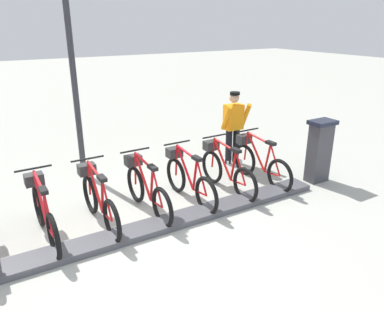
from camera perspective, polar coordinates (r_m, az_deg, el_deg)
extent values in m
plane|color=#A6A79B|center=(6.01, -6.33, -11.29)|extent=(60.00, 60.00, 0.00)
cube|color=#47474C|center=(5.98, -6.35, -10.88)|extent=(0.44, 6.60, 0.10)
cube|color=#38383D|center=(7.92, 18.92, 0.42)|extent=(0.28, 0.44, 1.20)
cube|color=#194C8C|center=(7.90, 18.39, 3.13)|extent=(0.03, 0.30, 0.40)
cube|color=black|center=(7.74, 19.45, 4.89)|extent=(0.36, 0.52, 0.08)
torus|color=black|center=(7.26, 13.33, -3.01)|extent=(0.67, 0.08, 0.67)
torus|color=black|center=(7.97, 8.07, -0.54)|extent=(0.67, 0.08, 0.67)
cylinder|color=red|center=(7.64, 9.80, 0.66)|extent=(0.60, 0.06, 0.70)
cylinder|color=red|center=(7.41, 11.51, -0.35)|extent=(0.16, 0.05, 0.61)
cylinder|color=red|center=(7.50, 10.23, 2.69)|extent=(0.69, 0.06, 0.11)
cylinder|color=red|center=(7.41, 12.17, -2.67)|extent=(0.43, 0.04, 0.09)
cylinder|color=red|center=(7.26, 12.66, -0.64)|extent=(0.33, 0.04, 0.56)
cylinder|color=red|center=(7.85, 8.31, 1.50)|extent=(0.10, 0.04, 0.62)
cube|color=black|center=(7.26, 12.01, 1.95)|extent=(0.22, 0.10, 0.06)
cylinder|color=black|center=(7.72, 8.59, 3.95)|extent=(0.04, 0.54, 0.03)
cube|color=#2D2D2D|center=(7.87, 7.99, 2.61)|extent=(0.21, 0.28, 0.18)
torus|color=black|center=(6.75, 8.19, -4.47)|extent=(0.67, 0.08, 0.67)
torus|color=black|center=(7.51, 3.10, -1.67)|extent=(0.67, 0.08, 0.67)
cylinder|color=red|center=(7.15, 4.70, -0.45)|extent=(0.60, 0.06, 0.70)
cylinder|color=red|center=(6.91, 6.37, -1.57)|extent=(0.16, 0.05, 0.61)
cylinder|color=red|center=(7.01, 5.06, 1.70)|extent=(0.69, 0.06, 0.11)
cylinder|color=red|center=(6.91, 7.05, -4.06)|extent=(0.43, 0.04, 0.09)
cylinder|color=red|center=(6.75, 7.48, -1.91)|extent=(0.33, 0.04, 0.56)
cylinder|color=red|center=(7.38, 3.27, 0.47)|extent=(0.10, 0.04, 0.62)
cube|color=black|center=(6.75, 6.78, 0.88)|extent=(0.22, 0.10, 0.06)
cylinder|color=black|center=(7.25, 3.46, 3.07)|extent=(0.04, 0.54, 0.03)
cube|color=#2D2D2D|center=(7.40, 2.94, 1.65)|extent=(0.21, 0.28, 0.18)
torus|color=black|center=(6.30, 2.24, -6.10)|extent=(0.67, 0.08, 0.67)
torus|color=black|center=(7.12, -2.48, -2.93)|extent=(0.67, 0.08, 0.67)
cylinder|color=red|center=(6.74, -1.09, -1.71)|extent=(0.60, 0.06, 0.70)
cylinder|color=red|center=(6.48, 0.47, -2.95)|extent=(0.16, 0.05, 0.61)
cylinder|color=red|center=(6.58, -0.84, 0.55)|extent=(0.69, 0.06, 0.11)
cylinder|color=red|center=(6.48, 1.18, -5.62)|extent=(0.43, 0.04, 0.09)
cylinder|color=red|center=(6.31, 1.50, -3.36)|extent=(0.33, 0.04, 0.56)
cylinder|color=red|center=(6.98, -2.40, -0.69)|extent=(0.10, 0.04, 0.62)
cube|color=black|center=(6.31, 0.76, -0.37)|extent=(0.22, 0.10, 0.06)
cylinder|color=black|center=(6.84, -2.32, 2.04)|extent=(0.04, 0.54, 0.03)
cube|color=#2D2D2D|center=(7.00, -2.74, 0.56)|extent=(0.21, 0.28, 0.18)
torus|color=black|center=(5.94, -4.57, -7.88)|extent=(0.67, 0.08, 0.67)
torus|color=black|center=(6.80, -8.66, -4.29)|extent=(0.67, 0.08, 0.67)
cylinder|color=red|center=(6.40, -7.56, -3.09)|extent=(0.60, 0.06, 0.70)
cylinder|color=red|center=(6.13, -6.21, -4.47)|extent=(0.16, 0.05, 0.61)
cylinder|color=red|center=(6.24, -7.45, -0.74)|extent=(0.69, 0.06, 0.11)
cylinder|color=red|center=(6.13, -5.48, -7.30)|extent=(0.43, 0.04, 0.09)
cylinder|color=red|center=(5.94, -5.32, -4.96)|extent=(0.33, 0.04, 0.56)
cylinder|color=red|center=(6.66, -8.69, -1.97)|extent=(0.10, 0.04, 0.62)
cube|color=black|center=(5.95, -6.07, -1.79)|extent=(0.22, 0.10, 0.06)
cylinder|color=black|center=(6.51, -8.75, 0.87)|extent=(0.04, 0.54, 0.03)
cube|color=#2D2D2D|center=(6.68, -9.03, -0.65)|extent=(0.21, 0.28, 0.18)
torus|color=black|center=(5.68, -12.19, -9.72)|extent=(0.67, 0.08, 0.67)
torus|color=black|center=(6.58, -15.37, -5.70)|extent=(0.67, 0.08, 0.67)
cylinder|color=red|center=(6.16, -14.66, -4.56)|extent=(0.60, 0.06, 0.70)
cylinder|color=red|center=(5.88, -13.60, -6.08)|extent=(0.16, 0.05, 0.61)
cylinder|color=red|center=(5.99, -14.73, -2.16)|extent=(0.69, 0.06, 0.11)
cylinder|color=red|center=(5.87, -12.89, -9.05)|extent=(0.43, 0.04, 0.09)
cylinder|color=red|center=(5.68, -12.92, -6.66)|extent=(0.33, 0.04, 0.56)
cylinder|color=red|center=(6.43, -15.54, -3.33)|extent=(0.10, 0.04, 0.62)
cube|color=black|center=(5.69, -13.67, -3.33)|extent=(0.22, 0.10, 0.06)
cylinder|color=black|center=(6.27, -15.76, -0.42)|extent=(0.04, 0.54, 0.03)
cube|color=#2D2D2D|center=(6.45, -15.86, -1.96)|extent=(0.21, 0.28, 0.18)
torus|color=black|center=(5.53, -20.47, -11.51)|extent=(0.67, 0.08, 0.67)
torus|color=black|center=(6.45, -22.48, -7.10)|extent=(0.67, 0.08, 0.67)
cylinder|color=red|center=(6.03, -22.24, -6.04)|extent=(0.60, 0.06, 0.70)
cylinder|color=red|center=(5.73, -21.55, -7.69)|extent=(0.16, 0.05, 0.61)
cylinder|color=red|center=(5.85, -22.51, -3.63)|extent=(0.69, 0.06, 0.11)
cylinder|color=red|center=(5.73, -20.90, -10.74)|extent=(0.43, 0.04, 0.09)
cylinder|color=red|center=(5.53, -21.15, -8.35)|extent=(0.33, 0.04, 0.56)
cylinder|color=red|center=(6.30, -22.80, -4.71)|extent=(0.10, 0.04, 0.62)
cube|color=black|center=(5.54, -21.86, -4.92)|extent=(0.22, 0.10, 0.06)
cylinder|color=black|center=(6.14, -23.19, -1.78)|extent=(0.04, 0.54, 0.03)
cube|color=#2D2D2D|center=(6.32, -23.09, -3.31)|extent=(0.21, 0.28, 0.18)
cube|color=white|center=(8.68, 6.94, -0.77)|extent=(0.26, 0.12, 0.10)
cube|color=white|center=(8.65, 5.30, -0.78)|extent=(0.26, 0.12, 0.10)
cylinder|color=black|center=(8.59, 6.76, 1.72)|extent=(0.15, 0.15, 0.82)
cylinder|color=black|center=(8.48, 5.66, 1.51)|extent=(0.15, 0.15, 0.82)
cube|color=orange|center=(8.35, 6.39, 5.98)|extent=(0.27, 0.41, 0.56)
cylinder|color=orange|center=(8.41, 8.24, 6.21)|extent=(0.34, 0.11, 0.57)
cylinder|color=orange|center=(8.12, 5.29, 5.82)|extent=(0.34, 0.11, 0.57)
sphere|color=tan|center=(8.25, 6.50, 8.88)|extent=(0.22, 0.22, 0.22)
cylinder|color=black|center=(8.22, 6.61, 9.53)|extent=(0.22, 0.22, 0.06)
cylinder|color=#2D2D33|center=(7.81, -17.65, 10.95)|extent=(0.12, 0.12, 4.00)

